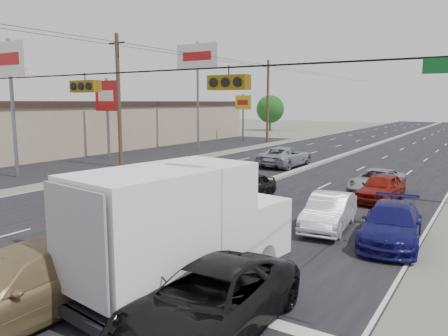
{
  "coord_description": "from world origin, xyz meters",
  "views": [
    {
      "loc": [
        11.99,
        -8.92,
        5.0
      ],
      "look_at": [
        2.17,
        6.64,
        2.2
      ],
      "focal_mm": 35.0,
      "sensor_mm": 36.0,
      "label": 1
    }
  ],
  "objects_px": {
    "utility_pole_left_c": "(268,101)",
    "queue_car_c": "(376,182)",
    "pole_sign_far": "(243,106)",
    "pole_sign_mid": "(107,100)",
    "black_suv": "(210,302)",
    "queue_car_b": "(329,212)",
    "pole_sign_billboard": "(197,63)",
    "pole_sign_near": "(10,70)",
    "oncoming_near": "(177,172)",
    "queue_car_a": "(247,188)",
    "red_sedan": "(229,211)",
    "queue_car_e": "(381,188)",
    "oncoming_far": "(286,157)",
    "utility_pole_left_b": "(119,100)",
    "queue_car_d": "(391,224)",
    "box_truck": "(183,227)",
    "tan_sedan": "(19,286)",
    "tree_left_far": "(270,109)"
  },
  "relations": [
    {
      "from": "utility_pole_left_c",
      "to": "queue_car_c",
      "type": "bearing_deg",
      "value": -52.17
    },
    {
      "from": "queue_car_c",
      "to": "pole_sign_far",
      "type": "bearing_deg",
      "value": 137.14
    },
    {
      "from": "pole_sign_mid",
      "to": "black_suv",
      "type": "distance_m",
      "value": 31.28
    },
    {
      "from": "pole_sign_far",
      "to": "queue_car_b",
      "type": "bearing_deg",
      "value": -55.25
    },
    {
      "from": "pole_sign_far",
      "to": "black_suv",
      "type": "distance_m",
      "value": 47.66
    },
    {
      "from": "pole_sign_billboard",
      "to": "queue_car_b",
      "type": "relative_size",
      "value": 2.62
    },
    {
      "from": "pole_sign_near",
      "to": "oncoming_near",
      "type": "height_order",
      "value": "pole_sign_near"
    },
    {
      "from": "pole_sign_mid",
      "to": "queue_car_a",
      "type": "relative_size",
      "value": 1.73
    },
    {
      "from": "pole_sign_mid",
      "to": "red_sedan",
      "type": "distance_m",
      "value": 23.92
    },
    {
      "from": "pole_sign_far",
      "to": "queue_car_e",
      "type": "bearing_deg",
      "value": -48.77
    },
    {
      "from": "queue_car_b",
      "to": "oncoming_far",
      "type": "height_order",
      "value": "oncoming_far"
    },
    {
      "from": "utility_pole_left_b",
      "to": "red_sedan",
      "type": "distance_m",
      "value": 18.64
    },
    {
      "from": "pole_sign_near",
      "to": "queue_car_b",
      "type": "distance_m",
      "value": 22.47
    },
    {
      "from": "red_sedan",
      "to": "queue_car_a",
      "type": "height_order",
      "value": "queue_car_a"
    },
    {
      "from": "utility_pole_left_b",
      "to": "queue_car_d",
      "type": "relative_size",
      "value": 2.09
    },
    {
      "from": "pole_sign_billboard",
      "to": "oncoming_near",
      "type": "bearing_deg",
      "value": -58.15
    },
    {
      "from": "queue_car_b",
      "to": "queue_car_d",
      "type": "distance_m",
      "value": 2.52
    },
    {
      "from": "pole_sign_mid",
      "to": "oncoming_near",
      "type": "height_order",
      "value": "pole_sign_mid"
    },
    {
      "from": "box_truck",
      "to": "black_suv",
      "type": "relative_size",
      "value": 1.3
    },
    {
      "from": "utility_pole_left_b",
      "to": "queue_car_a",
      "type": "height_order",
      "value": "utility_pole_left_b"
    },
    {
      "from": "queue_car_e",
      "to": "oncoming_near",
      "type": "xyz_separation_m",
      "value": [
        -11.53,
        -1.88,
        0.06
      ]
    },
    {
      "from": "queue_car_b",
      "to": "tan_sedan",
      "type": "bearing_deg",
      "value": -114.27
    },
    {
      "from": "pole_sign_far",
      "to": "black_suv",
      "type": "bearing_deg",
      "value": -61.05
    },
    {
      "from": "queue_car_a",
      "to": "queue_car_e",
      "type": "distance_m",
      "value": 6.75
    },
    {
      "from": "pole_sign_billboard",
      "to": "pole_sign_far",
      "type": "bearing_deg",
      "value": 97.13
    },
    {
      "from": "box_truck",
      "to": "red_sedan",
      "type": "distance_m",
      "value": 6.21
    },
    {
      "from": "utility_pole_left_c",
      "to": "tan_sedan",
      "type": "xyz_separation_m",
      "value": [
        15.5,
        -43.44,
        -4.28
      ]
    },
    {
      "from": "utility_pole_left_c",
      "to": "oncoming_far",
      "type": "bearing_deg",
      "value": -59.45
    },
    {
      "from": "utility_pole_left_b",
      "to": "pole_sign_mid",
      "type": "relative_size",
      "value": 1.43
    },
    {
      "from": "box_truck",
      "to": "tree_left_far",
      "type": "bearing_deg",
      "value": 122.05
    },
    {
      "from": "utility_pole_left_c",
      "to": "pole_sign_near",
      "type": "relative_size",
      "value": 1.11
    },
    {
      "from": "utility_pole_left_b",
      "to": "queue_car_a",
      "type": "bearing_deg",
      "value": -19.56
    },
    {
      "from": "pole_sign_billboard",
      "to": "oncoming_near",
      "type": "xyz_separation_m",
      "value": [
        10.15,
        -16.34,
        -8.11
      ]
    },
    {
      "from": "oncoming_near",
      "to": "pole_sign_far",
      "type": "bearing_deg",
      "value": -63.98
    },
    {
      "from": "tan_sedan",
      "to": "queue_car_d",
      "type": "xyz_separation_m",
      "value": [
        6.02,
        10.38,
        -0.14
      ]
    },
    {
      "from": "pole_sign_mid",
      "to": "queue_car_d",
      "type": "bearing_deg",
      "value": -23.03
    },
    {
      "from": "pole_sign_far",
      "to": "red_sedan",
      "type": "bearing_deg",
      "value": -61.03
    },
    {
      "from": "queue_car_a",
      "to": "queue_car_c",
      "type": "bearing_deg",
      "value": 48.5
    },
    {
      "from": "queue_car_b",
      "to": "queue_car_e",
      "type": "height_order",
      "value": "queue_car_e"
    },
    {
      "from": "pole_sign_far",
      "to": "tree_left_far",
      "type": "xyz_separation_m",
      "value": [
        -6.0,
        20.0,
        -0.69
      ]
    },
    {
      "from": "oncoming_far",
      "to": "queue_car_c",
      "type": "bearing_deg",
      "value": 144.54
    },
    {
      "from": "pole_sign_billboard",
      "to": "queue_car_a",
      "type": "xyz_separation_m",
      "value": [
        15.9,
        -17.94,
        -8.18
      ]
    },
    {
      "from": "pole_sign_near",
      "to": "oncoming_near",
      "type": "xyz_separation_m",
      "value": [
        10.65,
        3.66,
        -6.27
      ]
    },
    {
      "from": "pole_sign_far",
      "to": "utility_pole_left_c",
      "type": "bearing_deg",
      "value": 0.0
    },
    {
      "from": "pole_sign_near",
      "to": "queue_car_e",
      "type": "xyz_separation_m",
      "value": [
        22.18,
        5.54,
        -6.33
      ]
    },
    {
      "from": "pole_sign_far",
      "to": "queue_car_c",
      "type": "bearing_deg",
      "value": -47.4
    },
    {
      "from": "utility_pole_left_c",
      "to": "queue_car_b",
      "type": "height_order",
      "value": "utility_pole_left_c"
    },
    {
      "from": "pole_sign_billboard",
      "to": "oncoming_near",
      "type": "relative_size",
      "value": 2.11
    },
    {
      "from": "utility_pole_left_b",
      "to": "queue_car_e",
      "type": "distance_m",
      "value": 20.23
    },
    {
      "from": "utility_pole_left_c",
      "to": "queue_car_a",
      "type": "xyz_separation_m",
      "value": [
        13.9,
        -29.94,
        -4.42
      ]
    }
  ]
}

